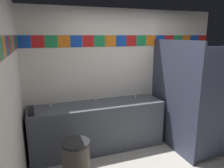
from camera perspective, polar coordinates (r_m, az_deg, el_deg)
name	(u,v)px	position (r m, az deg, el deg)	size (l,w,h in m)	color
wall_back	(125,76)	(4.15, 3.53, 2.30)	(3.79, 0.09, 2.52)	silver
wall_side	(7,117)	(2.30, -26.68, -8.07)	(0.09, 3.11, 2.52)	silver
vanity_counter	(98,126)	(3.88, -3.81, -11.30)	(2.36, 0.60, 0.86)	#4C515B
faucet_left	(51,104)	(3.67, -16.26, -5.37)	(0.04, 0.10, 0.14)	silver
faucet_center	(96,100)	(3.79, -4.29, -4.28)	(0.04, 0.10, 0.14)	silver
faucet_right	(136,96)	(4.06, 6.49, -3.13)	(0.04, 0.10, 0.14)	silver
soap_dispenser	(31,110)	(3.41, -21.28, -6.73)	(0.09, 0.09, 0.16)	black
stall_divider	(190,99)	(3.82, 20.40, -3.83)	(0.92, 1.36, 1.97)	#33384C
toilet	(187,122)	(4.63, 19.77, -9.74)	(0.39, 0.49, 0.74)	white
trash_bin	(77,163)	(3.13, -9.62, -20.41)	(0.39, 0.39, 0.65)	brown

